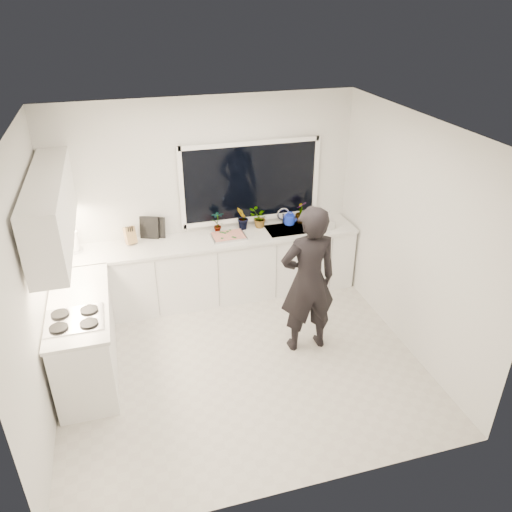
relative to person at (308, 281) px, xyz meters
name	(u,v)px	position (x,y,z in m)	size (l,w,h in m)	color
floor	(241,363)	(-0.83, -0.10, -0.92)	(4.00, 3.50, 0.02)	beige
wall_back	(207,200)	(-0.83, 1.66, 0.44)	(4.00, 0.02, 2.70)	white
wall_left	(31,288)	(-2.84, -0.10, 0.44)	(0.02, 3.50, 2.70)	white
wall_right	(411,237)	(1.18, -0.10, 0.44)	(0.02, 3.50, 2.70)	white
ceiling	(237,128)	(-0.83, -0.10, 1.80)	(4.00, 3.50, 0.02)	white
window	(251,182)	(-0.23, 1.63, 0.64)	(1.80, 0.02, 1.00)	black
base_cabinets_back	(214,270)	(-0.83, 1.35, -0.47)	(3.92, 0.58, 0.88)	white
base_cabinets_left	(85,338)	(-2.50, 0.25, -0.47)	(0.58, 1.60, 0.88)	white
countertop_back	(213,240)	(-0.83, 1.34, -0.01)	(3.94, 0.62, 0.04)	silver
countertop_left	(78,303)	(-2.50, 0.25, -0.01)	(0.62, 1.60, 0.04)	silver
upper_cabinets	(51,209)	(-2.62, 0.60, 0.94)	(0.34, 2.10, 0.70)	white
sink	(288,232)	(0.22, 1.35, -0.04)	(0.58, 0.42, 0.14)	silver
faucet	(283,216)	(0.22, 1.55, 0.12)	(0.03, 0.03, 0.22)	silver
stovetop	(74,319)	(-2.52, -0.10, 0.02)	(0.56, 0.48, 0.03)	black
person	(308,281)	(0.00, 0.00, 0.00)	(0.66, 0.44, 1.82)	black
pizza_tray	(228,236)	(-0.62, 1.32, 0.02)	(0.44, 0.33, 0.03)	#B7B6BB
pizza	(228,235)	(-0.62, 1.32, 0.04)	(0.40, 0.29, 0.01)	red
watering_can	(289,219)	(0.30, 1.51, 0.07)	(0.14, 0.14, 0.13)	#1631D4
paper_towel_roll	(74,242)	(-2.55, 1.45, 0.14)	(0.11, 0.11, 0.26)	white
knife_block	(130,236)	(-1.87, 1.49, 0.12)	(0.13, 0.10, 0.22)	olive
utensil_crock	(61,277)	(-2.68, 0.70, 0.09)	(0.13, 0.13, 0.16)	silver
picture_frame_large	(157,227)	(-1.52, 1.59, 0.15)	(0.22, 0.02, 0.28)	black
picture_frame_small	(149,228)	(-1.62, 1.59, 0.16)	(0.25, 0.02, 0.30)	black
herb_plants	(259,217)	(-0.14, 1.51, 0.16)	(1.41, 0.27, 0.33)	#26662D
soap_bottles	(329,220)	(0.76, 1.20, 0.14)	(0.17, 0.14, 0.28)	#D8BF66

